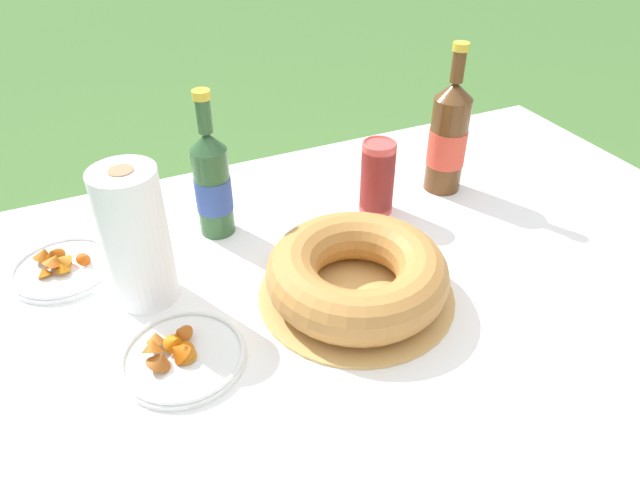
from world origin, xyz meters
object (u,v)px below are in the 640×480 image
Objects in this scene: cup_stack at (377,178)px; snack_plate_near at (62,266)px; cider_bottle_amber at (448,138)px; snack_plate_left at (181,354)px; cider_bottle_green at (212,183)px; bundt_cake at (357,275)px; paper_towel_roll at (136,238)px.

cup_stack is 0.85× the size of snack_plate_near.
snack_plate_left is at bearing -157.63° from cider_bottle_amber.
cup_stack is 0.56m from snack_plate_left.
snack_plate_left is (0.15, -0.31, -0.00)m from snack_plate_near.
snack_plate_near is at bearing 175.00° from cup_stack.
cider_bottle_green is 0.37m from snack_plate_left.
snack_plate_left is (-0.49, -0.26, -0.07)m from cup_stack.
cider_bottle_amber reaches higher than cup_stack.
paper_towel_roll is (-0.34, 0.16, 0.08)m from bundt_cake.
snack_plate_near is (-0.83, 0.03, -0.11)m from cider_bottle_amber.
bundt_cake is 0.35m from cider_bottle_green.
cup_stack is at bearing -5.00° from snack_plate_near.
paper_towel_roll is at bearing 95.48° from snack_plate_left.
bundt_cake is at bearing -125.87° from cup_stack.
cider_bottle_green is at bearing 168.79° from cup_stack.
paper_towel_roll is (-0.51, -0.08, 0.05)m from cup_stack.
cider_bottle_green reaches higher than snack_plate_near.
cider_bottle_green is 1.19× the size of paper_towel_roll.
snack_plate_near is at bearing -178.04° from cider_bottle_green.
bundt_cake is at bearing -24.78° from paper_towel_roll.
cider_bottle_amber is at bearing 8.25° from paper_towel_roll.
cider_bottle_amber is 0.74m from snack_plate_left.
cider_bottle_green reaches higher than snack_plate_left.
bundt_cake is 1.76× the size of snack_plate_left.
cider_bottle_green is 0.32m from snack_plate_near.
cup_stack is 0.35m from cider_bottle_green.
snack_plate_near is at bearing 135.03° from paper_towel_roll.
bundt_cake reaches higher than snack_plate_left.
bundt_cake is 0.56m from snack_plate_near.
paper_towel_roll is (-0.70, -0.10, 0.00)m from cider_bottle_amber.
cider_bottle_amber reaches higher than paper_towel_roll.
snack_plate_near is at bearing 148.40° from bundt_cake.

